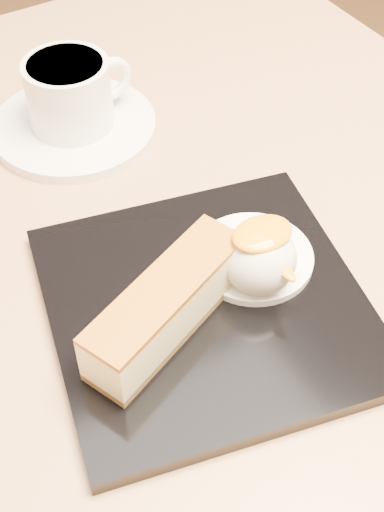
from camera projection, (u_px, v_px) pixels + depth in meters
table at (124, 376)px, 0.66m from camera, size 0.80×0.80×0.72m
dessert_plate at (206, 306)px, 0.51m from camera, size 0.26×0.26×0.01m
cheesecake at (167, 306)px, 0.48m from camera, size 0.14×0.09×0.04m
cream_smear at (253, 257)px, 0.53m from camera, size 0.09×0.09×0.01m
ice_cream_scoop at (259, 259)px, 0.50m from camera, size 0.05×0.05×0.05m
mango_sauce at (262, 234)px, 0.48m from camera, size 0.04×0.03×0.01m
mint_sprig at (202, 247)px, 0.53m from camera, size 0.04×0.03×0.00m
saucer at (74, 127)px, 0.65m from camera, size 0.15×0.15×0.01m
coffee_cup at (71, 92)px, 0.63m from camera, size 0.10×0.08×0.06m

